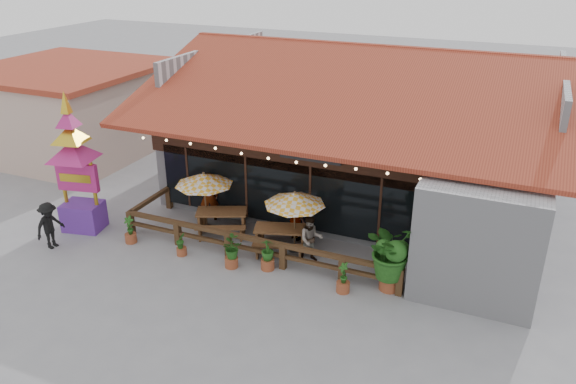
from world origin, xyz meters
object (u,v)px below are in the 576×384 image
at_px(picnic_table_right, 281,235).
at_px(tropical_plant, 392,251).
at_px(umbrella_right, 295,199).
at_px(picnic_table_left, 222,218).
at_px(thai_sign_tower, 74,154).
at_px(umbrella_left, 204,179).
at_px(pedestrian, 50,225).

relative_size(picnic_table_right, tropical_plant, 0.93).
xyz_separation_m(umbrella_right, picnic_table_right, (-0.44, -0.16, -1.36)).
height_order(umbrella_right, tropical_plant, tropical_plant).
bearing_deg(umbrella_right, picnic_table_left, 176.47).
height_order(thai_sign_tower, tropical_plant, thai_sign_tower).
relative_size(umbrella_left, pedestrian, 1.33).
bearing_deg(thai_sign_tower, tropical_plant, 2.61).
xyz_separation_m(picnic_table_left, picnic_table_right, (2.49, -0.34, -0.01)).
bearing_deg(picnic_table_left, thai_sign_tower, -160.07).
height_order(picnic_table_right, thai_sign_tower, thai_sign_tower).
xyz_separation_m(umbrella_right, thai_sign_tower, (-7.74, -1.56, 1.00)).
bearing_deg(thai_sign_tower, picnic_table_left, 19.93).
distance_m(umbrella_left, thai_sign_tower, 4.61).
distance_m(umbrella_left, picnic_table_right, 3.48).
distance_m(umbrella_left, tropical_plant, 7.32).
bearing_deg(pedestrian, tropical_plant, -74.00).
bearing_deg(pedestrian, thai_sign_tower, 4.15).
relative_size(umbrella_right, picnic_table_left, 1.06).
xyz_separation_m(picnic_table_left, pedestrian, (-4.85, -3.29, 0.26)).
xyz_separation_m(thai_sign_tower, pedestrian, (-0.04, -1.55, -2.09)).
height_order(picnic_table_left, thai_sign_tower, thai_sign_tower).
relative_size(tropical_plant, pedestrian, 1.37).
height_order(umbrella_right, picnic_table_left, umbrella_right).
bearing_deg(thai_sign_tower, picnic_table_right, 10.91).
distance_m(thai_sign_tower, tropical_plant, 11.44).
xyz_separation_m(picnic_table_right, thai_sign_tower, (-7.30, -1.41, 2.36)).
bearing_deg(picnic_table_left, umbrella_left, 176.14).
distance_m(umbrella_left, pedestrian, 5.46).
bearing_deg(picnic_table_right, umbrella_left, 173.07).
bearing_deg(picnic_table_left, picnic_table_right, -7.76).
distance_m(picnic_table_left, picnic_table_right, 2.51).
xyz_separation_m(tropical_plant, pedestrian, (-11.35, -2.07, -0.47)).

